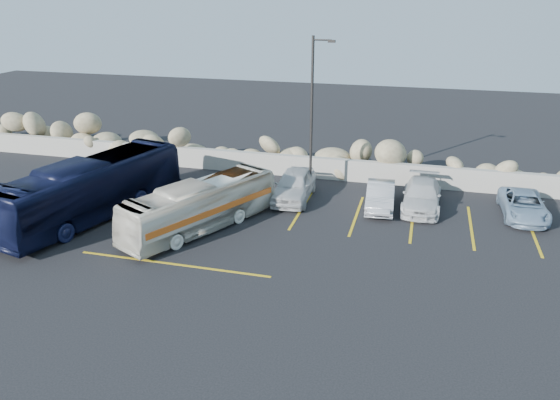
% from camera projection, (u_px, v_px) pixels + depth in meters
% --- Properties ---
extents(ground, '(90.00, 90.00, 0.00)m').
position_uv_depth(ground, '(195.00, 270.00, 20.94)').
color(ground, black).
rests_on(ground, ground).
extents(seawall, '(60.00, 0.40, 1.20)m').
position_uv_depth(seawall, '(277.00, 164.00, 31.53)').
color(seawall, gray).
rests_on(seawall, ground).
extents(riprap_pile, '(54.00, 2.80, 2.60)m').
position_uv_depth(riprap_pile, '(282.00, 147.00, 32.36)').
color(riprap_pile, '#8A7A5A').
rests_on(riprap_pile, ground).
extents(parking_lines, '(18.16, 9.36, 0.01)m').
position_uv_depth(parking_lines, '(338.00, 226.00, 24.83)').
color(parking_lines, gold).
rests_on(parking_lines, ground).
extents(lamppost, '(1.14, 0.18, 8.00)m').
position_uv_depth(lamppost, '(313.00, 112.00, 27.33)').
color(lamppost, '#282624').
rests_on(lamppost, ground).
extents(vintage_bus, '(5.17, 7.91, 2.20)m').
position_uv_depth(vintage_bus, '(200.00, 206.00, 24.14)').
color(vintage_bus, silver).
rests_on(vintage_bus, ground).
extents(tour_coach, '(4.66, 10.31, 2.80)m').
position_uv_depth(tour_coach, '(92.00, 189.00, 25.36)').
color(tour_coach, black).
rests_on(tour_coach, ground).
extents(car_a, '(1.91, 4.45, 1.50)m').
position_uv_depth(car_a, '(294.00, 185.00, 27.74)').
color(car_a, silver).
rests_on(car_a, ground).
extents(car_b, '(1.55, 3.86, 1.25)m').
position_uv_depth(car_b, '(380.00, 196.00, 26.65)').
color(car_b, '#B3B2B7').
rests_on(car_b, ground).
extents(car_c, '(1.88, 4.46, 1.28)m').
position_uv_depth(car_c, '(422.00, 195.00, 26.65)').
color(car_c, silver).
rests_on(car_c, ground).
extents(car_d, '(2.03, 4.20, 1.15)m').
position_uv_depth(car_d, '(524.00, 205.00, 25.62)').
color(car_d, '#7C96B0').
rests_on(car_d, ground).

